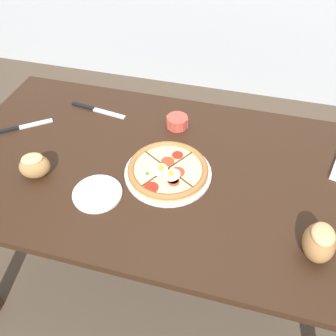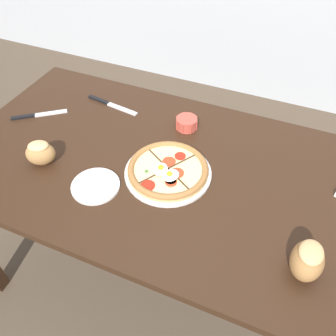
% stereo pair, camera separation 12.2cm
% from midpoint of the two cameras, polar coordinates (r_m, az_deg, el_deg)
% --- Properties ---
extents(ground_plane, '(12.00, 12.00, 0.00)m').
position_cam_midpoint_polar(ground_plane, '(1.90, -2.25, -16.76)').
color(ground_plane, brown).
extents(dining_table, '(1.58, 0.86, 0.78)m').
position_cam_midpoint_polar(dining_table, '(1.34, -3.07, -2.86)').
color(dining_table, '#331E11').
rests_on(dining_table, ground_plane).
extents(pizza, '(0.30, 0.30, 0.05)m').
position_cam_midpoint_polar(pizza, '(1.23, -2.85, -0.52)').
color(pizza, white).
rests_on(pizza, dining_table).
extents(ramekin_bowl, '(0.09, 0.09, 0.05)m').
position_cam_midpoint_polar(ramekin_bowl, '(1.43, -0.98, 7.35)').
color(ramekin_bowl, '#C64C3D').
rests_on(ramekin_bowl, dining_table).
extents(bread_piece_near, '(0.13, 0.11, 0.09)m').
position_cam_midpoint_polar(bread_piece_near, '(1.31, -23.19, 0.25)').
color(bread_piece_near, '#B27F47').
rests_on(bread_piece_near, dining_table).
extents(bread_piece_mid, '(0.09, 0.12, 0.11)m').
position_cam_midpoint_polar(bread_piece_mid, '(1.07, 20.09, -11.23)').
color(bread_piece_mid, '#A3703D').
rests_on(bread_piece_mid, dining_table).
extents(knife_main, '(0.19, 0.15, 0.01)m').
position_cam_midpoint_polar(knife_main, '(1.57, -24.35, 5.95)').
color(knife_main, silver).
rests_on(knife_main, dining_table).
extents(knife_spare, '(0.25, 0.05, 0.01)m').
position_cam_midpoint_polar(knife_spare, '(1.56, -13.50, 8.93)').
color(knife_spare, silver).
rests_on(knife_spare, dining_table).
extents(side_saucer, '(0.16, 0.16, 0.01)m').
position_cam_midpoint_polar(side_saucer, '(1.21, -14.12, -4.15)').
color(side_saucer, white).
rests_on(side_saucer, dining_table).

